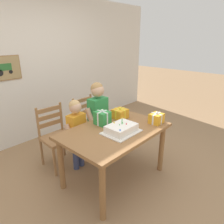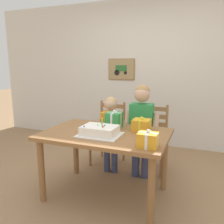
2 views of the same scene
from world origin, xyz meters
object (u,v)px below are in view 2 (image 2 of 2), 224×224
gift_box_beside_cake (114,120)px  chair_left (109,133)px  gift_box_red_large (141,125)px  child_younger (111,127)px  chair_right (151,137)px  child_older (141,123)px  birthday_cake (100,131)px  dining_table (106,142)px  gift_box_corner_small (148,140)px

gift_box_beside_cake → chair_left: gift_box_beside_cake is taller
gift_box_red_large → child_younger: child_younger is taller
gift_box_beside_cake → child_younger: (-0.18, 0.34, -0.19)m
gift_box_beside_cake → child_younger: size_ratio=0.20×
chair_right → child_older: 0.41m
birthday_cake → gift_box_beside_cake: gift_box_beside_cake is taller
dining_table → chair_right: (0.32, 0.87, -0.17)m
gift_box_red_large → child_older: bearing=104.3°
chair_right → chair_left: bearing=-180.0°
dining_table → gift_box_red_large: 0.44m
gift_box_red_large → chair_right: 0.74m
gift_box_beside_cake → child_older: (0.24, 0.34, -0.09)m
chair_right → child_younger: child_younger is taller
child_older → child_younger: size_ratio=1.16×
dining_table → birthday_cake: bearing=-96.7°
gift_box_beside_cake → chair_right: (0.31, 0.64, -0.37)m
birthday_cake → chair_left: (-0.31, 0.99, -0.33)m
gift_box_corner_small → chair_right: chair_right is taller
chair_left → child_younger: child_younger is taller
child_younger → dining_table: bearing=-73.7°
chair_right → child_younger: size_ratio=0.87×
birthday_cake → chair_left: 1.08m
gift_box_corner_small → gift_box_beside_cake: bearing=135.5°
gift_box_beside_cake → gift_box_corner_small: gift_box_beside_cake is taller
gift_box_beside_cake → birthday_cake: bearing=-94.3°
chair_left → child_older: (0.58, -0.30, 0.28)m
birthday_cake → gift_box_corner_small: size_ratio=2.40×
gift_box_corner_small → chair_left: bearing=126.6°
dining_table → birthday_cake: 0.19m
gift_box_corner_small → chair_left: size_ratio=0.20×
gift_box_red_large → birthday_cake: bearing=-137.8°
chair_left → child_younger: (0.15, -0.30, 0.17)m
child_older → child_younger: (-0.42, 0.00, -0.11)m
chair_right → birthday_cake: bearing=-108.8°
birthday_cake → chair_right: (0.34, 0.99, -0.33)m
child_older → gift_box_beside_cake: bearing=-125.8°
gift_box_red_large → child_older: child_older is taller
gift_box_beside_cake → child_older: size_ratio=0.17×
gift_box_red_large → gift_box_beside_cake: gift_box_beside_cake is taller
gift_box_beside_cake → gift_box_corner_small: (0.52, -0.51, -0.02)m
chair_left → child_older: size_ratio=0.75×
gift_box_corner_small → dining_table: bearing=152.3°
gift_box_corner_small → child_older: bearing=108.1°
gift_box_red_large → child_younger: bearing=144.9°
birthday_cake → child_older: (0.27, 0.69, -0.05)m
gift_box_red_large → gift_box_beside_cake: (-0.34, 0.02, 0.02)m
chair_left → gift_box_beside_cake: bearing=-62.3°
dining_table → gift_box_corner_small: bearing=-27.7°
gift_box_corner_small → chair_right: (-0.21, 1.15, -0.34)m
dining_table → chair_left: chair_left is taller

